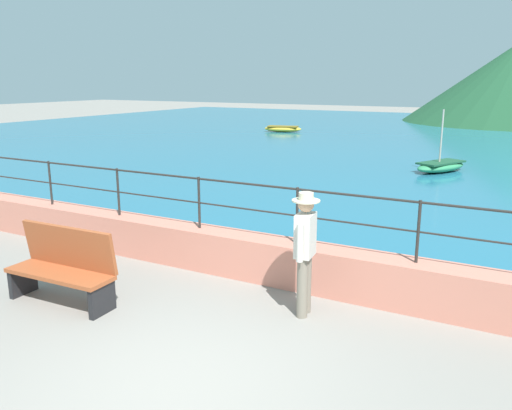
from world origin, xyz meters
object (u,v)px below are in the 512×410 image
boat_1 (441,166)px  boat_2 (283,129)px  bench_main (64,265)px  person_walking (305,248)px

boat_1 → boat_2: size_ratio=1.01×
bench_main → person_walking: (3.28, 1.27, 0.42)m
boat_1 → boat_2: boat_1 is taller
boat_1 → boat_2: 15.07m
bench_main → person_walking: size_ratio=0.98×
bench_main → boat_2: size_ratio=0.70×
bench_main → boat_2: bench_main is taller
person_walking → boat_2: bearing=116.3°
person_walking → boat_1: (-0.28, 12.68, -0.71)m
bench_main → person_walking: 3.54m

